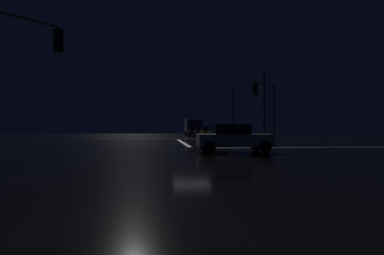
% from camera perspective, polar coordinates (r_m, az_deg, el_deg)
% --- Properties ---
extents(ground, '(120.00, 120.00, 0.10)m').
position_cam_1_polar(ground, '(22.04, -0.06, -3.78)').
color(ground, black).
extents(stop_line_north, '(0.35, 14.97, 0.01)m').
position_cam_1_polar(stop_line_north, '(30.71, -1.67, -2.65)').
color(stop_line_north, white).
rests_on(stop_line_north, ground).
extents(centre_line_ns, '(22.00, 0.15, 0.01)m').
position_cam_1_polar(centre_line_ns, '(42.28, -2.78, -1.96)').
color(centre_line_ns, yellow).
rests_on(centre_line_ns, ground).
extents(crosswalk_bar_east, '(14.97, 0.40, 0.01)m').
position_cam_1_polar(crosswalk_bar_east, '(24.53, 20.93, -3.28)').
color(crosswalk_bar_east, white).
rests_on(crosswalk_bar_east, ground).
extents(sedan_green, '(2.02, 4.33, 1.57)m').
position_cam_1_polar(sedan_green, '(33.66, 4.57, -1.07)').
color(sedan_green, '#14512D').
rests_on(sedan_green, ground).
extents(sedan_orange, '(2.02, 4.33, 1.57)m').
position_cam_1_polar(sedan_orange, '(39.60, 2.93, -0.92)').
color(sedan_orange, '#C66014').
rests_on(sedan_orange, ground).
extents(sedan_black, '(2.02, 4.33, 1.57)m').
position_cam_1_polar(sedan_black, '(45.73, 1.60, -0.82)').
color(sedan_black, black).
rests_on(sedan_black, ground).
extents(sedan_blue, '(2.02, 4.33, 1.57)m').
position_cam_1_polar(sedan_blue, '(52.39, 0.40, -0.73)').
color(sedan_blue, navy).
rests_on(sedan_blue, ground).
extents(box_truck, '(2.68, 8.28, 3.08)m').
position_cam_1_polar(box_truck, '(59.11, 0.12, 0.22)').
color(box_truck, navy).
rests_on(box_truck, ground).
extents(sedan_silver_crossing, '(4.33, 2.02, 1.57)m').
position_cam_1_polar(sedan_silver_crossing, '(18.63, 7.29, -1.83)').
color(sedan_silver_crossing, '#B7B7BC').
rests_on(sedan_silver_crossing, ground).
extents(traffic_signal_ne, '(3.09, 3.09, 5.76)m').
position_cam_1_polar(traffic_signal_ne, '(31.53, 12.93, 4.65)').
color(traffic_signal_ne, '#4C4C51').
rests_on(traffic_signal_ne, ground).
extents(traffic_signal_sw, '(2.69, 2.69, 6.24)m').
position_cam_1_polar(traffic_signal_sw, '(15.29, -28.99, 10.84)').
color(traffic_signal_sw, '#4C4C51').
rests_on(traffic_signal_sw, ground).
extents(streetlamp_right_far, '(0.44, 0.44, 8.67)m').
position_cam_1_polar(streetlamp_right_far, '(53.69, 7.21, 3.79)').
color(streetlamp_right_far, '#424247').
rests_on(streetlamp_right_far, ground).
extents(streetlamp_right_near, '(0.44, 0.44, 8.57)m').
position_cam_1_polar(streetlamp_right_near, '(38.31, 12.59, 5.29)').
color(streetlamp_right_near, '#424247').
rests_on(streetlamp_right_near, ground).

